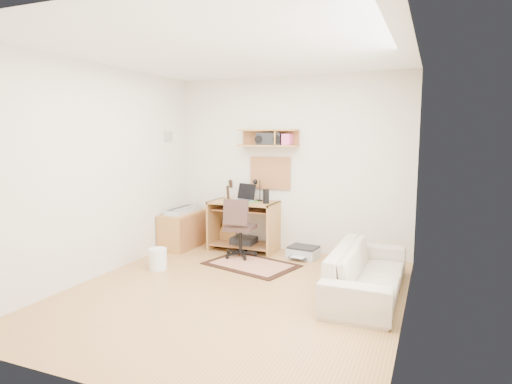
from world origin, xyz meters
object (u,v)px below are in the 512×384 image
at_px(cabinet, 184,229).
at_px(printer, 303,252).
at_px(sofa, 367,263).
at_px(desk, 244,226).
at_px(task_chair, 240,227).

bearing_deg(cabinet, printer, 3.44).
relative_size(cabinet, sofa, 0.50).
xyz_separation_m(printer, sofa, (1.05, -1.12, 0.27)).
bearing_deg(printer, sofa, -39.14).
xyz_separation_m(desk, cabinet, (-0.95, -0.18, -0.10)).
distance_m(desk, task_chair, 0.40).
bearing_deg(task_chair, cabinet, 164.33).
relative_size(desk, printer, 2.41).
relative_size(desk, sofa, 0.56).
bearing_deg(printer, desk, -175.81).
height_order(desk, sofa, desk).
xyz_separation_m(desk, printer, (0.96, -0.06, -0.29)).
distance_m(cabinet, sofa, 3.13).
relative_size(desk, task_chair, 1.15).
xyz_separation_m(cabinet, sofa, (2.96, -1.01, 0.08)).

